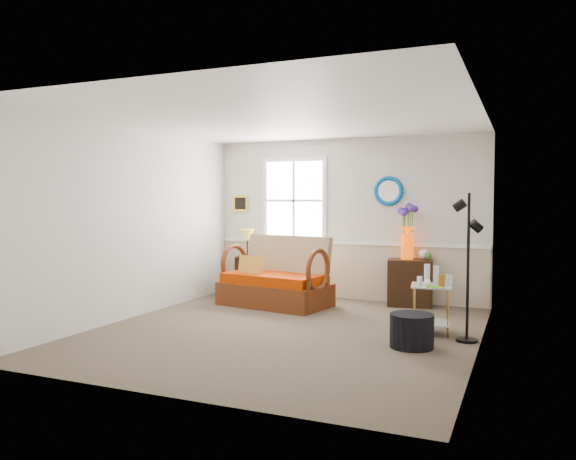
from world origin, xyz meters
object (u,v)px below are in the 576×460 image
at_px(lamp_stand, 248,276).
at_px(ottoman, 412,331).
at_px(loveseat, 275,271).
at_px(side_table, 431,309).
at_px(cabinet, 410,283).
at_px(floor_lamp, 468,268).

bearing_deg(lamp_stand, ottoman, -35.87).
distance_m(loveseat, ottoman, 2.92).
bearing_deg(lamp_stand, side_table, -25.48).
bearing_deg(cabinet, loveseat, -166.64).
distance_m(cabinet, floor_lamp, 2.22).
distance_m(side_table, ottoman, 0.76).
bearing_deg(loveseat, cabinet, 32.26).
bearing_deg(ottoman, cabinet, 101.17).
distance_m(side_table, floor_lamp, 0.74).
distance_m(loveseat, cabinet, 2.06).
bearing_deg(lamp_stand, loveseat, -39.11).
height_order(lamp_stand, side_table, lamp_stand).
xyz_separation_m(loveseat, lamp_stand, (-0.80, 0.65, -0.19)).
relative_size(side_table, floor_lamp, 0.35).
height_order(loveseat, ottoman, loveseat).
bearing_deg(ottoman, floor_lamp, 43.95).
relative_size(floor_lamp, ottoman, 3.53).
bearing_deg(cabinet, ottoman, -87.72).
xyz_separation_m(cabinet, ottoman, (0.48, -2.43, -0.17)).
distance_m(loveseat, lamp_stand, 1.05).
bearing_deg(lamp_stand, cabinet, 2.67).
relative_size(loveseat, cabinet, 2.27).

